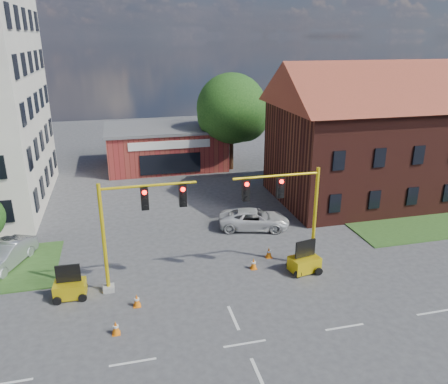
{
  "coord_description": "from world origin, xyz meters",
  "views": [
    {
      "loc": [
        -4.84,
        -15.64,
        13.16
      ],
      "look_at": [
        1.5,
        10.0,
        3.73
      ],
      "focal_mm": 35.0,
      "sensor_mm": 36.0,
      "label": 1
    }
  ],
  "objects_px": {
    "trailer_east": "(304,262)",
    "pickup_white": "(254,219)",
    "trailer_west": "(70,288)",
    "signal_mast_west": "(135,222)",
    "signal_mast_east": "(289,208)"
  },
  "relations": [
    {
      "from": "trailer_east",
      "to": "pickup_white",
      "type": "height_order",
      "value": "trailer_east"
    },
    {
      "from": "trailer_west",
      "to": "trailer_east",
      "type": "height_order",
      "value": "trailer_east"
    },
    {
      "from": "signal_mast_west",
      "to": "pickup_white",
      "type": "relative_size",
      "value": 1.22
    },
    {
      "from": "trailer_west",
      "to": "trailer_east",
      "type": "bearing_deg",
      "value": 0.21
    },
    {
      "from": "signal_mast_east",
      "to": "pickup_white",
      "type": "height_order",
      "value": "signal_mast_east"
    },
    {
      "from": "signal_mast_west",
      "to": "pickup_white",
      "type": "distance_m",
      "value": 10.99
    },
    {
      "from": "trailer_east",
      "to": "pickup_white",
      "type": "bearing_deg",
      "value": 87.44
    },
    {
      "from": "signal_mast_west",
      "to": "trailer_east",
      "type": "relative_size",
      "value": 3.21
    },
    {
      "from": "signal_mast_west",
      "to": "trailer_east",
      "type": "xyz_separation_m",
      "value": [
        9.6,
        -0.62,
        -3.32
      ]
    },
    {
      "from": "signal_mast_east",
      "to": "trailer_west",
      "type": "bearing_deg",
      "value": -179.28
    },
    {
      "from": "signal_mast_east",
      "to": "trailer_west",
      "type": "height_order",
      "value": "signal_mast_east"
    },
    {
      "from": "trailer_east",
      "to": "pickup_white",
      "type": "distance_m",
      "value": 6.74
    },
    {
      "from": "signal_mast_west",
      "to": "trailer_east",
      "type": "distance_m",
      "value": 10.18
    },
    {
      "from": "signal_mast_west",
      "to": "trailer_west",
      "type": "distance_m",
      "value": 4.92
    },
    {
      "from": "signal_mast_west",
      "to": "trailer_east",
      "type": "bearing_deg",
      "value": -3.7
    }
  ]
}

